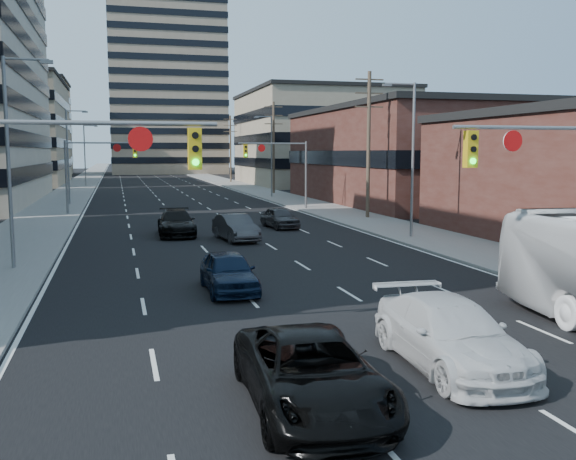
{
  "coord_description": "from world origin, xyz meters",
  "views": [
    {
      "loc": [
        -6.13,
        -9.18,
        5.07
      ],
      "look_at": [
        -0.06,
        13.54,
        2.2
      ],
      "focal_mm": 40.0,
      "sensor_mm": 36.0,
      "label": 1
    }
  ],
  "objects": [
    {
      "name": "office_right_far",
      "position": [
        25.0,
        88.0,
        7.0
      ],
      "size": [
        22.0,
        28.0,
        14.0
      ],
      "primitive_type": "cube",
      "color": "gray",
      "rests_on": "ground"
    },
    {
      "name": "storefront_right_mid",
      "position": [
        24.0,
        50.0,
        4.5
      ],
      "size": [
        20.0,
        30.0,
        9.0
      ],
      "primitive_type": "cube",
      "color": "#472119",
      "rests_on": "ground"
    },
    {
      "name": "streetlight_right_near",
      "position": [
        10.34,
        25.0,
        5.05
      ],
      "size": [
        2.03,
        0.22,
        9.0
      ],
      "color": "slate",
      "rests_on": "ground"
    },
    {
      "name": "sedan_grey_center",
      "position": [
        0.4,
        26.89,
        0.75
      ],
      "size": [
        2.16,
        4.72,
        1.5
      ],
      "primitive_type": "imported",
      "rotation": [
        0.0,
        0.0,
        0.13
      ],
      "color": "#373739",
      "rests_on": "ground"
    },
    {
      "name": "utility_pole_midblock",
      "position": [
        12.2,
        66.0,
        5.78
      ],
      "size": [
        2.2,
        0.28,
        11.0
      ],
      "color": "#4C3D2D",
      "rests_on": "ground"
    },
    {
      "name": "signal_near_left",
      "position": [
        -7.45,
        8.0,
        4.33
      ],
      "size": [
        6.59,
        0.33,
        6.0
      ],
      "color": "slate",
      "rests_on": "ground"
    },
    {
      "name": "sedan_black_far",
      "position": [
        -2.69,
        30.03,
        0.78
      ],
      "size": [
        2.36,
        5.42,
        1.55
      ],
      "primitive_type": "imported",
      "rotation": [
        0.0,
        0.0,
        -0.03
      ],
      "color": "black",
      "rests_on": "ground"
    },
    {
      "name": "signal_far_right",
      "position": [
        7.68,
        45.0,
        4.3
      ],
      "size": [
        6.09,
        0.33,
        6.0
      ],
      "color": "slate",
      "rests_on": "ground"
    },
    {
      "name": "utility_pole_distant",
      "position": [
        12.2,
        96.0,
        5.78
      ],
      "size": [
        2.2,
        0.28,
        11.0
      ],
      "color": "#4C3D2D",
      "rests_on": "ground"
    },
    {
      "name": "apartment_tower",
      "position": [
        6.0,
        150.0,
        29.0
      ],
      "size": [
        26.0,
        26.0,
        58.0
      ],
      "primitive_type": "cube",
      "color": "gray",
      "rests_on": "ground"
    },
    {
      "name": "black_pickup",
      "position": [
        -2.54,
        2.49,
        0.74
      ],
      "size": [
        2.68,
        5.45,
        1.49
      ],
      "primitive_type": "imported",
      "rotation": [
        0.0,
        0.0,
        -0.04
      ],
      "color": "black",
      "rests_on": "ground"
    },
    {
      "name": "streetlight_left_near",
      "position": [
        -10.34,
        20.0,
        5.05
      ],
      "size": [
        2.03,
        0.22,
        9.0
      ],
      "color": "slate",
      "rests_on": "ground"
    },
    {
      "name": "signal_near_right",
      "position": [
        7.45,
        8.0,
        4.33
      ],
      "size": [
        6.59,
        0.33,
        6.0
      ],
      "color": "slate",
      "rests_on": "ground"
    },
    {
      "name": "streetlight_right_far",
      "position": [
        10.34,
        60.0,
        5.05
      ],
      "size": [
        2.03,
        0.22,
        9.0
      ],
      "color": "slate",
      "rests_on": "ground"
    },
    {
      "name": "bg_block_right",
      "position": [
        32.0,
        130.0,
        6.0
      ],
      "size": [
        22.0,
        22.0,
        12.0
      ],
      "primitive_type": "cube",
      "color": "gray",
      "rests_on": "ground"
    },
    {
      "name": "sedan_grey_right",
      "position": [
        4.35,
        32.16,
        0.7
      ],
      "size": [
        2.13,
        4.26,
        1.39
      ],
      "primitive_type": "imported",
      "rotation": [
        0.0,
        0.0,
        0.12
      ],
      "color": "#333335",
      "rests_on": "ground"
    },
    {
      "name": "white_van",
      "position": [
        1.37,
        4.05,
        0.79
      ],
      "size": [
        2.41,
        5.55,
        1.59
      ],
      "primitive_type": "imported",
      "rotation": [
        0.0,
        0.0,
        -0.03
      ],
      "color": "silver",
      "rests_on": "ground"
    },
    {
      "name": "sidewalk_left",
      "position": [
        -11.5,
        130.0,
        0.07
      ],
      "size": [
        5.0,
        300.0,
        0.15
      ],
      "primitive_type": "cube",
      "color": "slate",
      "rests_on": "ground"
    },
    {
      "name": "streetlight_left_far",
      "position": [
        -10.34,
        90.0,
        5.05
      ],
      "size": [
        2.03,
        0.22,
        9.0
      ],
      "color": "slate",
      "rests_on": "ground"
    },
    {
      "name": "road_surface",
      "position": [
        0.0,
        130.0,
        0.01
      ],
      "size": [
        18.0,
        300.0,
        0.02
      ],
      "primitive_type": "cube",
      "color": "black",
      "rests_on": "ground"
    },
    {
      "name": "bg_block_left",
      "position": [
        -28.0,
        140.0,
        10.0
      ],
      "size": [
        24.0,
        24.0,
        20.0
      ],
      "primitive_type": "cube",
      "color": "#ADA089",
      "rests_on": "ground"
    },
    {
      "name": "sedan_blue",
      "position": [
        -2.3,
        13.53,
        0.74
      ],
      "size": [
        1.75,
        4.35,
        1.48
      ],
      "primitive_type": "imported",
      "rotation": [
        0.0,
        0.0,
        0.0
      ],
      "color": "black",
      "rests_on": "ground"
    },
    {
      "name": "signal_far_left",
      "position": [
        -7.68,
        45.0,
        4.3
      ],
      "size": [
        6.09,
        0.33,
        6.0
      ],
      "color": "slate",
      "rests_on": "ground"
    },
    {
      "name": "utility_pole_block",
      "position": [
        12.2,
        36.0,
        5.78
      ],
      "size": [
        2.2,
        0.28,
        11.0
      ],
      "color": "#4C3D2D",
      "rests_on": "ground"
    },
    {
      "name": "sidewalk_right",
      "position": [
        11.5,
        130.0,
        0.07
      ],
      "size": [
        5.0,
        300.0,
        0.15
      ],
      "primitive_type": "cube",
      "color": "slate",
      "rests_on": "ground"
    },
    {
      "name": "ground",
      "position": [
        0.0,
        0.0,
        0.0
      ],
      "size": [
        400.0,
        400.0,
        0.0
      ],
      "primitive_type": "plane",
      "color": "black",
      "rests_on": "ground"
    },
    {
      "name": "streetlight_left_mid",
      "position": [
        -10.34,
        55.0,
        5.05
      ],
      "size": [
        2.03,
        0.22,
        9.0
      ],
      "color": "slate",
      "rests_on": "ground"
    }
  ]
}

